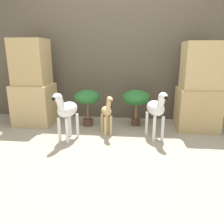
{
  "coord_description": "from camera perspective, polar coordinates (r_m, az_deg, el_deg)",
  "views": [
    {
      "loc": [
        0.32,
        -2.28,
        1.11
      ],
      "look_at": [
        0.04,
        0.42,
        0.37
      ],
      "focal_mm": 35.0,
      "sensor_mm": 36.0,
      "label": 1
    }
  ],
  "objects": [
    {
      "name": "zebra_right",
      "position": [
        2.87,
        11.47,
        0.8
      ],
      "size": [
        0.3,
        0.48,
        0.65
      ],
      "color": "white",
      "rests_on": "ground_plane"
    },
    {
      "name": "potted_palm_front",
      "position": [
        3.35,
        -6.46,
        3.45
      ],
      "size": [
        0.39,
        0.39,
        0.56
      ],
      "color": "#513323",
      "rests_on": "ground_plane"
    },
    {
      "name": "giraffe_figurine",
      "position": [
        2.99,
        -1.33,
        -0.02
      ],
      "size": [
        0.23,
        0.36,
        0.56
      ],
      "color": "tan",
      "rests_on": "ground_plane"
    },
    {
      "name": "ground_plane",
      "position": [
        2.56,
        -1.89,
        -10.4
      ],
      "size": [
        14.0,
        14.0,
        0.0
      ],
      "primitive_type": "plane",
      "color": "#9E937F"
    },
    {
      "name": "wall_back",
      "position": [
        3.72,
        1.03,
        15.18
      ],
      "size": [
        6.4,
        0.08,
        2.2
      ],
      "color": "brown",
      "rests_on": "ground_plane"
    },
    {
      "name": "rock_pillar_left",
      "position": [
        3.61,
        -19.92,
        6.36
      ],
      "size": [
        0.58,
        0.5,
        1.31
      ],
      "color": "tan",
      "rests_on": "ground_plane"
    },
    {
      "name": "zebra_left",
      "position": [
        2.81,
        -11.8,
        0.46
      ],
      "size": [
        0.28,
        0.48,
        0.65
      ],
      "color": "white",
      "rests_on": "ground_plane"
    },
    {
      "name": "rock_pillar_right",
      "position": [
        3.39,
        21.78,
        5.42
      ],
      "size": [
        0.58,
        0.5,
        1.26
      ],
      "color": "tan",
      "rests_on": "ground_plane"
    },
    {
      "name": "potted_palm_back",
      "position": [
        3.35,
        6.34,
        3.47
      ],
      "size": [
        0.42,
        0.42,
        0.56
      ],
      "color": "#513323",
      "rests_on": "ground_plane"
    }
  ]
}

